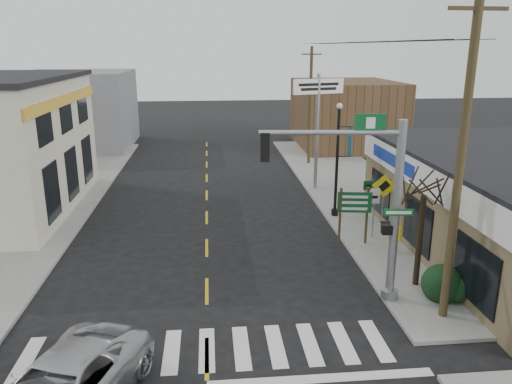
{
  "coord_description": "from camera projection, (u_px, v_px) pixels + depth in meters",
  "views": [
    {
      "loc": [
        0.22,
        -12.16,
        8.36
      ],
      "look_at": [
        2.03,
        6.83,
        2.8
      ],
      "focal_mm": 35.0,
      "sensor_mm": 36.0,
      "label": 1
    }
  ],
  "objects": [
    {
      "name": "traffic_signal_pole",
      "position": [
        375.0,
        194.0,
        15.91
      ],
      "size": [
        4.94,
        0.38,
        6.26
      ],
      "rotation": [
        0.0,
        0.0,
        -0.09
      ],
      "color": "gray",
      "rests_on": "sidewalk_right"
    },
    {
      "name": "utility_pole_far",
      "position": [
        310.0,
        105.0,
        35.64
      ],
      "size": [
        1.44,
        0.22,
        8.29
      ],
      "rotation": [
        0.0,
        0.0,
        0.03
      ],
      "color": "#3F251D",
      "rests_on": "sidewalk_right"
    },
    {
      "name": "shrub_back",
      "position": [
        435.0,
        230.0,
        22.09
      ],
      "size": [
        1.15,
        1.15,
        0.86
      ],
      "primitive_type": "ellipsoid",
      "color": "black",
      "rests_on": "sidewalk_right"
    },
    {
      "name": "bare_tree",
      "position": [
        426.0,
        178.0,
        16.91
      ],
      "size": [
        2.51,
        2.51,
        5.01
      ],
      "rotation": [
        0.0,
        0.0,
        -0.4
      ],
      "color": "black",
      "rests_on": "sidewalk_right"
    },
    {
      "name": "shrub_front",
      "position": [
        442.0,
        284.0,
        16.87
      ],
      "size": [
        1.36,
        1.36,
        1.02
      ],
      "primitive_type": "ellipsoid",
      "color": "#1E3C17",
      "rests_on": "sidewalk_right"
    },
    {
      "name": "crosswalk",
      "position": [
        207.0,
        349.0,
        14.32
      ],
      "size": [
        11.0,
        2.2,
        0.01
      ],
      "primitive_type": "cube",
      "color": "silver",
      "rests_on": "ground"
    },
    {
      "name": "center_line",
      "position": [
        207.0,
        248.0,
        21.58
      ],
      "size": [
        0.12,
        56.0,
        0.01
      ],
      "primitive_type": "cube",
      "color": "gold",
      "rests_on": "ground"
    },
    {
      "name": "dance_center_sign",
      "position": [
        318.0,
        103.0,
        28.83
      ],
      "size": [
        3.19,
        0.2,
        6.78
      ],
      "rotation": [
        0.0,
        0.0,
        0.29
      ],
      "color": "gray",
      "rests_on": "sidewalk_right"
    },
    {
      "name": "ped_crossing_sign",
      "position": [
        384.0,
        193.0,
        22.48
      ],
      "size": [
        1.07,
        0.08,
        2.76
      ],
      "rotation": [
        0.0,
        0.0,
        -0.29
      ],
      "color": "gray",
      "rests_on": "sidewalk_right"
    },
    {
      "name": "sidewalk_right",
      "position": [
        372.0,
        205.0,
        27.16
      ],
      "size": [
        6.0,
        38.0,
        0.13
      ],
      "primitive_type": "cube",
      "color": "gray",
      "rests_on": "ground"
    },
    {
      "name": "lamp_post",
      "position": [
        339.0,
        152.0,
        24.47
      ],
      "size": [
        0.73,
        0.58,
        5.66
      ],
      "rotation": [
        0.0,
        0.0,
        -0.27
      ],
      "color": "black",
      "rests_on": "sidewalk_right"
    },
    {
      "name": "bldg_distant_left",
      "position": [
        77.0,
        110.0,
        42.62
      ],
      "size": [
        9.0,
        10.0,
        6.4
      ],
      "primitive_type": "cube",
      "color": "slate",
      "rests_on": "ground"
    },
    {
      "name": "fire_hydrant",
      "position": [
        400.0,
        233.0,
        21.93
      ],
      "size": [
        0.21,
        0.21,
        0.66
      ],
      "rotation": [
        0.0,
        0.0,
        0.03
      ],
      "color": "#D3A404",
      "rests_on": "sidewalk_right"
    },
    {
      "name": "sidewalk_left",
      "position": [
        30.0,
        215.0,
        25.52
      ],
      "size": [
        6.0,
        38.0,
        0.13
      ],
      "primitive_type": "cube",
      "color": "gray",
      "rests_on": "ground"
    },
    {
      "name": "guide_sign",
      "position": [
        354.0,
        208.0,
        21.2
      ],
      "size": [
        1.45,
        0.13,
        2.53
      ],
      "rotation": [
        0.0,
        0.0,
        -0.14
      ],
      "color": "#453820",
      "rests_on": "sidewalk_right"
    },
    {
      "name": "bldg_distant_right",
      "position": [
        346.0,
        114.0,
        42.92
      ],
      "size": [
        8.0,
        10.0,
        5.6
      ],
      "primitive_type": "cube",
      "color": "brown",
      "rests_on": "ground"
    },
    {
      "name": "utility_pole_near",
      "position": [
        461.0,
        160.0,
        14.49
      ],
      "size": [
        1.72,
        0.26,
        9.86
      ],
      "rotation": [
        0.0,
        0.0,
        0.06
      ],
      "color": "#452921",
      "rests_on": "sidewalk_right"
    },
    {
      "name": "ground",
      "position": [
        207.0,
        358.0,
        13.94
      ],
      "size": [
        140.0,
        140.0,
        0.0
      ],
      "primitive_type": "plane",
      "color": "black",
      "rests_on": "ground"
    }
  ]
}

